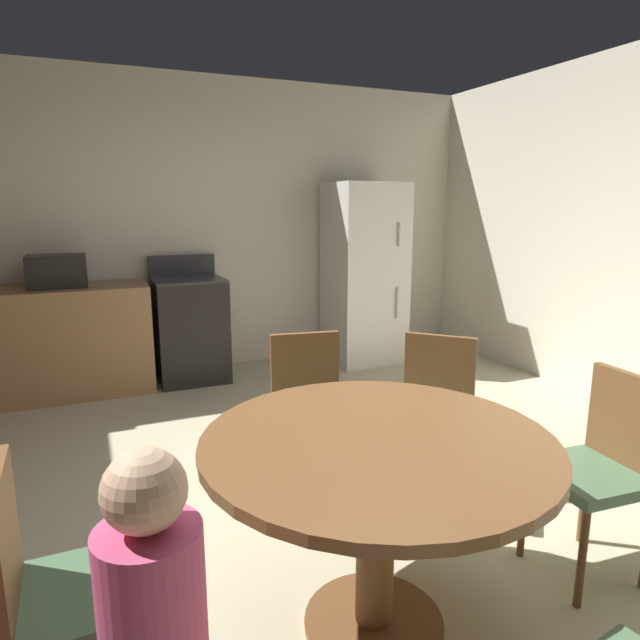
{
  "coord_description": "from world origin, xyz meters",
  "views": [
    {
      "loc": [
        -1.01,
        -2.13,
        1.56
      ],
      "look_at": [
        0.16,
        0.61,
        0.93
      ],
      "focal_mm": 30.8,
      "sensor_mm": 36.0,
      "label": 1
    }
  ],
  "objects_px": {
    "dining_table": "(377,478)",
    "microwave": "(57,271)",
    "chair_east": "(602,461)",
    "oven_range": "(190,328)",
    "chair_northeast": "(434,407)",
    "refrigerator": "(364,274)",
    "chair_north": "(310,404)",
    "chair_west": "(56,585)"
  },
  "relations": [
    {
      "from": "dining_table",
      "to": "chair_northeast",
      "type": "height_order",
      "value": "chair_northeast"
    },
    {
      "from": "chair_northeast",
      "to": "chair_west",
      "type": "xyz_separation_m",
      "value": [
        -1.79,
        -0.74,
        0.0
      ]
    },
    {
      "from": "microwave",
      "to": "chair_east",
      "type": "bearing_deg",
      "value": -57.56
    },
    {
      "from": "refrigerator",
      "to": "chair_northeast",
      "type": "relative_size",
      "value": 2.02
    },
    {
      "from": "refrigerator",
      "to": "dining_table",
      "type": "bearing_deg",
      "value": -116.86
    },
    {
      "from": "chair_east",
      "to": "chair_northeast",
      "type": "bearing_deg",
      "value": -65.87
    },
    {
      "from": "chair_east",
      "to": "chair_west",
      "type": "bearing_deg",
      "value": 2.64
    },
    {
      "from": "chair_north",
      "to": "chair_east",
      "type": "bearing_deg",
      "value": 47.33
    },
    {
      "from": "oven_range",
      "to": "chair_east",
      "type": "relative_size",
      "value": 1.26
    },
    {
      "from": "chair_northeast",
      "to": "chair_north",
      "type": "relative_size",
      "value": 1.0
    },
    {
      "from": "microwave",
      "to": "chair_northeast",
      "type": "bearing_deg",
      "value": -54.23
    },
    {
      "from": "microwave",
      "to": "refrigerator",
      "type": "bearing_deg",
      "value": -1.04
    },
    {
      "from": "chair_north",
      "to": "chair_west",
      "type": "distance_m",
      "value": 1.59
    },
    {
      "from": "chair_north",
      "to": "microwave",
      "type": "bearing_deg",
      "value": -142.0
    },
    {
      "from": "chair_north",
      "to": "oven_range",
      "type": "bearing_deg",
      "value": -165.19
    },
    {
      "from": "dining_table",
      "to": "chair_north",
      "type": "distance_m",
      "value": 1.04
    },
    {
      "from": "refrigerator",
      "to": "chair_west",
      "type": "bearing_deg",
      "value": -129.41
    },
    {
      "from": "oven_range",
      "to": "dining_table",
      "type": "bearing_deg",
      "value": -88.65
    },
    {
      "from": "dining_table",
      "to": "microwave",
      "type": "bearing_deg",
      "value": 108.55
    },
    {
      "from": "chair_east",
      "to": "chair_west",
      "type": "xyz_separation_m",
      "value": [
        -2.08,
        0.06,
        0.0
      ]
    },
    {
      "from": "chair_north",
      "to": "refrigerator",
      "type": "bearing_deg",
      "value": 155.06
    },
    {
      "from": "refrigerator",
      "to": "microwave",
      "type": "relative_size",
      "value": 4.0
    },
    {
      "from": "chair_northeast",
      "to": "chair_north",
      "type": "height_order",
      "value": "same"
    },
    {
      "from": "microwave",
      "to": "chair_west",
      "type": "xyz_separation_m",
      "value": [
        0.07,
        -3.31,
        -0.53
      ]
    },
    {
      "from": "refrigerator",
      "to": "oven_range",
      "type": "bearing_deg",
      "value": 178.21
    },
    {
      "from": "chair_east",
      "to": "chair_north",
      "type": "bearing_deg",
      "value": -47.33
    },
    {
      "from": "oven_range",
      "to": "chair_west",
      "type": "relative_size",
      "value": 1.26
    },
    {
      "from": "chair_east",
      "to": "chair_north",
      "type": "height_order",
      "value": "same"
    },
    {
      "from": "oven_range",
      "to": "refrigerator",
      "type": "xyz_separation_m",
      "value": [
        1.72,
        -0.05,
        0.41
      ]
    },
    {
      "from": "chair_east",
      "to": "chair_west",
      "type": "distance_m",
      "value": 2.08
    },
    {
      "from": "dining_table",
      "to": "chair_east",
      "type": "height_order",
      "value": "chair_east"
    },
    {
      "from": "refrigerator",
      "to": "microwave",
      "type": "xyz_separation_m",
      "value": [
        -2.75,
        0.05,
        0.15
      ]
    },
    {
      "from": "oven_range",
      "to": "dining_table",
      "type": "relative_size",
      "value": 0.88
    },
    {
      "from": "chair_northeast",
      "to": "chair_north",
      "type": "distance_m",
      "value": 0.66
    },
    {
      "from": "oven_range",
      "to": "chair_northeast",
      "type": "bearing_deg",
      "value": -72.24
    },
    {
      "from": "oven_range",
      "to": "refrigerator",
      "type": "height_order",
      "value": "refrigerator"
    },
    {
      "from": "chair_north",
      "to": "chair_west",
      "type": "bearing_deg",
      "value": -40.03
    },
    {
      "from": "refrigerator",
      "to": "chair_east",
      "type": "relative_size",
      "value": 2.02
    },
    {
      "from": "dining_table",
      "to": "oven_range",
      "type": "bearing_deg",
      "value": 91.35
    },
    {
      "from": "chair_east",
      "to": "microwave",
      "type": "bearing_deg",
      "value": -53.38
    },
    {
      "from": "refrigerator",
      "to": "chair_west",
      "type": "height_order",
      "value": "refrigerator"
    },
    {
      "from": "chair_west",
      "to": "chair_east",
      "type": "bearing_deg",
      "value": -2.64
    }
  ]
}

